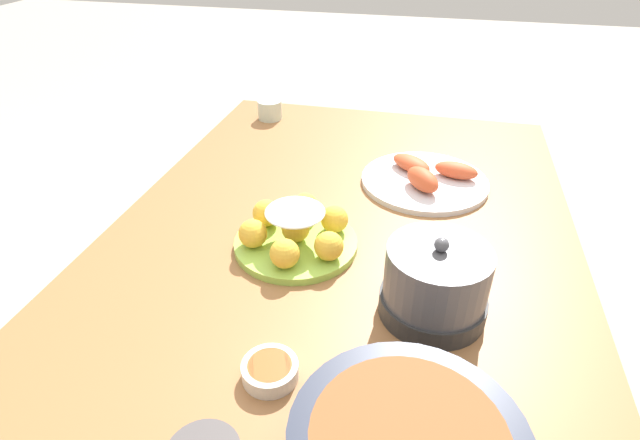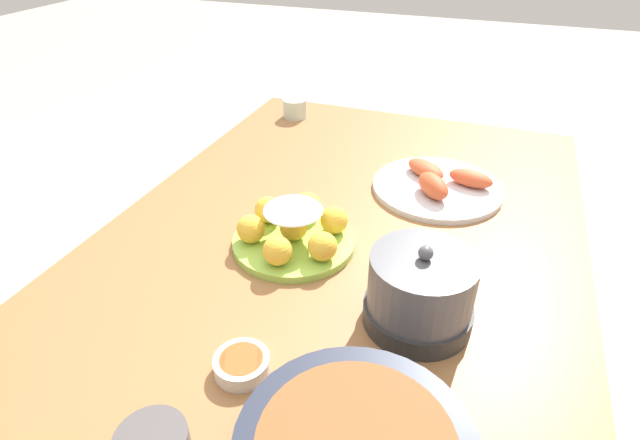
# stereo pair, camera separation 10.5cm
# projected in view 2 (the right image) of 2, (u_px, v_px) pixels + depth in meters

# --- Properties ---
(ground_plane) EXTENTS (12.00, 12.00, 0.00)m
(ground_plane) POSITION_uv_depth(u_px,v_px,m) (338.00, 424.00, 1.48)
(ground_plane) COLOR #B2A899
(dining_table) EXTENTS (1.41, 1.00, 0.71)m
(dining_table) POSITION_uv_depth(u_px,v_px,m) (344.00, 257.00, 1.14)
(dining_table) COLOR #936038
(dining_table) RESTS_ON ground_plane
(cake_plate) EXTENTS (0.26, 0.26, 0.09)m
(cake_plate) POSITION_uv_depth(u_px,v_px,m) (294.00, 230.00, 1.02)
(cake_plate) COLOR #99CC4C
(cake_plate) RESTS_ON dining_table
(sauce_bowl) EXTENTS (0.09, 0.09, 0.03)m
(sauce_bowl) POSITION_uv_depth(u_px,v_px,m) (242.00, 364.00, 0.76)
(sauce_bowl) COLOR silver
(sauce_bowl) RESTS_ON dining_table
(seafood_platter) EXTENTS (0.32, 0.32, 0.07)m
(seafood_platter) POSITION_uv_depth(u_px,v_px,m) (439.00, 184.00, 1.22)
(seafood_platter) COLOR silver
(seafood_platter) RESTS_ON dining_table
(cup_near) EXTENTS (0.08, 0.08, 0.06)m
(cup_near) POSITION_uv_depth(u_px,v_px,m) (295.00, 108.00, 1.62)
(cup_near) COLOR beige
(cup_near) RESTS_ON dining_table
(warming_pot) EXTENTS (0.18, 0.18, 0.16)m
(warming_pot) POSITION_uv_depth(u_px,v_px,m) (420.00, 292.00, 0.82)
(warming_pot) COLOR #2D2D2D
(warming_pot) RESTS_ON dining_table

